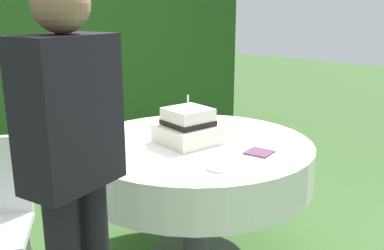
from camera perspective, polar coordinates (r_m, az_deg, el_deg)
name	(u,v)px	position (r m, az deg, el deg)	size (l,w,h in m)	color
foliage_hedge	(12,27)	(4.37, -22.69, 11.84)	(5.81, 0.45, 2.64)	#234C19
cake_table	(196,163)	(2.49, 0.52, -4.97)	(1.32, 1.32, 0.76)	#4C4C51
wedding_cake	(188,127)	(2.41, -0.51, -0.26)	(0.33, 0.33, 0.27)	silver
serving_plate_near	(249,128)	(2.73, 7.51, -0.35)	(0.14, 0.14, 0.01)	white
serving_plate_far	(218,168)	(2.04, 3.38, -5.70)	(0.11, 0.11, 0.01)	white
napkin_stack	(259,152)	(2.28, 8.85, -3.59)	(0.13, 0.13, 0.01)	#603856
standing_person	(73,165)	(1.65, -15.43, -5.11)	(0.40, 0.28, 1.60)	black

